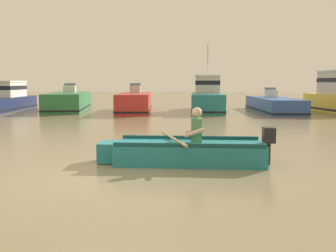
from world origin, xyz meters
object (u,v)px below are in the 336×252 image
at_px(moored_boat_green, 69,102).
at_px(moored_boat_red, 135,103).
at_px(moored_boat_navy, 4,99).
at_px(moored_boat_teal, 207,98).
at_px(rowboat_with_person, 186,151).
at_px(moored_boat_blue, 273,105).

relative_size(moored_boat_green, moored_boat_red, 1.17).
bearing_deg(moored_boat_red, moored_boat_navy, 175.01).
bearing_deg(moored_boat_red, moored_boat_green, 168.29).
bearing_deg(moored_boat_navy, moored_boat_teal, 0.63).
bearing_deg(rowboat_with_person, moored_boat_red, 105.32).
height_order(rowboat_with_person, moored_boat_navy, moored_boat_navy).
height_order(rowboat_with_person, moored_boat_red, moored_boat_red).
height_order(moored_boat_green, moored_boat_blue, moored_boat_green).
height_order(moored_boat_green, moored_boat_teal, moored_boat_teal).
bearing_deg(moored_boat_blue, moored_boat_green, -179.68).
distance_m(moored_boat_green, moored_boat_blue, 12.31).
relative_size(rowboat_with_person, moored_boat_teal, 0.63).
bearing_deg(moored_boat_blue, moored_boat_navy, -179.20).
xyz_separation_m(rowboat_with_person, moored_boat_teal, (0.52, 14.21, 0.56)).
relative_size(rowboat_with_person, moored_boat_green, 0.55).
distance_m(rowboat_with_person, moored_boat_red, 13.84).
relative_size(rowboat_with_person, moored_boat_red, 0.64).
bearing_deg(moored_boat_blue, rowboat_with_person, -106.96).
bearing_deg(rowboat_with_person, moored_boat_navy, 130.49).
distance_m(moored_boat_navy, moored_boat_red, 8.39).
distance_m(moored_boat_red, moored_boat_blue, 8.08).
xyz_separation_m(rowboat_with_person, moored_boat_green, (-7.95, 14.23, 0.26)).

